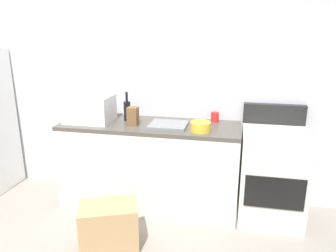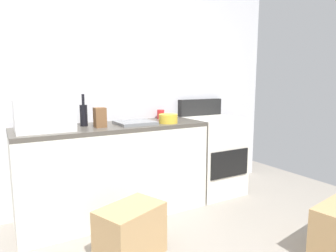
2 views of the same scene
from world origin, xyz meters
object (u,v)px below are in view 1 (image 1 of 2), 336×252
microwave (89,109)px  knife_block (133,116)px  coffee_mug (215,117)px  wine_bottle (127,110)px  cardboard_box_large (109,226)px  stove_oven (272,174)px  mixing_bowl (201,127)px

microwave → knife_block: microwave is taller
knife_block → microwave: bearing=176.5°
knife_block → coffee_mug: bearing=19.7°
wine_bottle → coffee_mug: (0.90, 0.13, -0.06)m
coffee_mug → cardboard_box_large: (-0.80, -0.99, -0.75)m
cardboard_box_large → wine_bottle: bearing=96.4°
knife_block → cardboard_box_large: bearing=-91.1°
knife_block → stove_oven: bearing=3.1°
wine_bottle → mixing_bowl: wine_bottle is taller
wine_bottle → stove_oven: bearing=-2.9°
coffee_mug → cardboard_box_large: bearing=-129.0°
knife_block → mixing_bowl: (0.68, -0.07, -0.04)m
mixing_bowl → microwave: bearing=175.0°
knife_block → cardboard_box_large: size_ratio=0.37×
microwave → wine_bottle: (0.36, 0.12, -0.03)m
stove_oven → cardboard_box_large: (-1.38, -0.78, -0.27)m
stove_oven → mixing_bowl: stove_oven is taller
stove_oven → cardboard_box_large: bearing=-150.5°
stove_oven → mixing_bowl: 0.85m
microwave → coffee_mug: bearing=11.3°
microwave → coffee_mug: microwave is taller
knife_block → cardboard_box_large: (-0.01, -0.71, -0.79)m
stove_oven → cardboard_box_large: stove_oven is taller
cardboard_box_large → mixing_bowl: bearing=42.5°
knife_block → mixing_bowl: 0.69m
coffee_mug → knife_block: bearing=-160.3°
microwave → knife_block: size_ratio=2.56×
stove_oven → coffee_mug: stove_oven is taller
microwave → coffee_mug: (1.26, 0.25, -0.09)m
stove_oven → knife_block: (-1.37, -0.07, 0.52)m
stove_oven → microwave: bearing=-178.6°
wine_bottle → knife_block: (0.11, -0.15, -0.02)m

